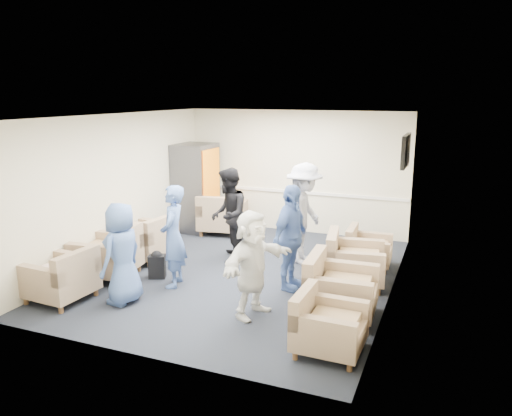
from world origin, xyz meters
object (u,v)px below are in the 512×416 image
at_px(armchair_right_midfar, 351,263).
at_px(armchair_left_mid, 110,256).
at_px(person_mid_left, 173,236).
at_px(armchair_left_near, 63,279).
at_px(vending_machine, 196,187).
at_px(armchair_right_far, 366,250).
at_px(person_back_left, 229,215).
at_px(armchair_left_far, 149,241).
at_px(armchair_corner, 222,217).
at_px(armchair_right_near, 325,327).
at_px(armchair_right_midnear, 337,291).
at_px(person_back_right, 304,214).
at_px(person_front_left, 122,254).
at_px(person_mid_right, 290,238).
at_px(person_front_right, 252,264).

bearing_deg(armchair_right_midfar, armchair_left_mid, 98.05).
bearing_deg(person_mid_left, armchair_right_midfar, 96.62).
relative_size(armchair_left_near, vending_machine, 0.47).
bearing_deg(armchair_right_far, person_back_left, 101.53).
distance_m(armchair_left_far, armchair_corner, 2.15).
relative_size(vending_machine, person_mid_left, 1.19).
relative_size(armchair_right_near, armchair_right_midfar, 0.78).
bearing_deg(person_mid_left, armchair_right_far, 110.91).
xyz_separation_m(armchair_left_far, armchair_right_midnear, (3.83, -1.12, 0.02)).
distance_m(armchair_right_midfar, person_back_right, 1.40).
height_order(armchair_right_near, person_back_left, person_back_left).
relative_size(armchair_left_far, vending_machine, 0.51).
distance_m(armchair_left_near, armchair_left_mid, 1.07).
xyz_separation_m(armchair_right_near, person_back_left, (-2.50, 2.64, 0.55)).
xyz_separation_m(armchair_right_midnear, armchair_right_far, (0.03, 2.22, -0.07)).
height_order(armchair_left_far, person_mid_left, person_mid_left).
bearing_deg(armchair_left_far, armchair_right_far, 112.72).
bearing_deg(armchair_right_near, person_front_left, 85.55).
relative_size(armchair_right_midnear, person_back_left, 0.56).
distance_m(armchair_left_near, person_mid_right, 3.50).
bearing_deg(vending_machine, armchair_corner, -7.50).
xyz_separation_m(person_back_left, person_front_right, (1.30, -2.02, -0.11)).
height_order(armchair_left_mid, person_back_right, person_back_right).
height_order(armchair_left_far, person_back_right, person_back_right).
bearing_deg(vending_machine, armchair_left_far, -85.89).
relative_size(armchair_left_near, person_front_right, 0.60).
relative_size(armchair_right_midfar, person_back_right, 0.57).
bearing_deg(armchair_right_midfar, person_back_left, 72.29).
bearing_deg(armchair_right_near, armchair_left_far, 62.62).
bearing_deg(armchair_right_midnear, person_mid_right, 49.32).
relative_size(armchair_left_far, armchair_right_far, 1.25).
relative_size(person_mid_left, person_back_left, 0.95).
distance_m(armchair_right_midnear, person_back_right, 2.37).
bearing_deg(armchair_left_far, armchair_corner, 172.70).
bearing_deg(person_front_left, person_mid_left, 162.46).
xyz_separation_m(armchair_right_midnear, person_back_right, (-1.09, 2.03, 0.55)).
height_order(armchair_left_far, person_front_left, person_front_left).
distance_m(armchair_right_near, person_mid_right, 2.08).
xyz_separation_m(person_mid_left, person_back_right, (1.61, 1.88, 0.10)).
bearing_deg(armchair_left_mid, armchair_left_near, -8.11).
distance_m(armchair_right_midfar, person_back_left, 2.44).
relative_size(armchair_left_far, person_front_left, 0.65).
distance_m(armchair_right_near, armchair_right_midnear, 1.03).
bearing_deg(person_back_right, person_mid_right, -167.24).
height_order(armchair_left_far, vending_machine, vending_machine).
bearing_deg(person_mid_right, armchair_left_mid, 111.45).
relative_size(armchair_left_near, person_back_right, 0.49).
height_order(armchair_right_midnear, person_mid_right, person_mid_right).
relative_size(armchair_right_near, armchair_corner, 0.74).
bearing_deg(person_back_left, armchair_right_near, 23.37).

